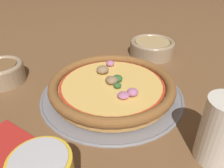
{
  "coord_description": "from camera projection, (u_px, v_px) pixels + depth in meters",
  "views": [
    {
      "loc": [
        0.42,
        0.13,
        0.3
      ],
      "look_at": [
        0.0,
        0.0,
        0.03
      ],
      "focal_mm": 35.0,
      "sensor_mm": 36.0,
      "label": 1
    }
  ],
  "objects": [
    {
      "name": "drinking_cup",
      "position": [
        221.0,
        131.0,
        0.34
      ],
      "size": [
        0.07,
        0.07,
        0.12
      ],
      "color": "silver",
      "rests_on": "ground_plane"
    },
    {
      "name": "pizza",
      "position": [
        112.0,
        85.0,
        0.52
      ],
      "size": [
        0.3,
        0.3,
        0.04
      ],
      "color": "tan",
      "rests_on": "pizza_tray"
    },
    {
      "name": "pizza_tray",
      "position": [
        112.0,
        93.0,
        0.53
      ],
      "size": [
        0.34,
        0.34,
        0.01
      ],
      "color": "gray",
      "rests_on": "ground_plane"
    },
    {
      "name": "ground_plane",
      "position": [
        112.0,
        94.0,
        0.53
      ],
      "size": [
        3.0,
        3.0,
        0.0
      ],
      "primitive_type": "plane",
      "color": "brown"
    },
    {
      "name": "bowl_near",
      "position": [
        152.0,
        47.0,
        0.71
      ],
      "size": [
        0.14,
        0.14,
        0.05
      ],
      "color": "#9E8466",
      "rests_on": "ground_plane"
    },
    {
      "name": "bowl_far",
      "position": [
        1.0,
        72.0,
        0.56
      ],
      "size": [
        0.11,
        0.11,
        0.05
      ],
      "color": "#9E8466",
      "rests_on": "ground_plane"
    }
  ]
}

